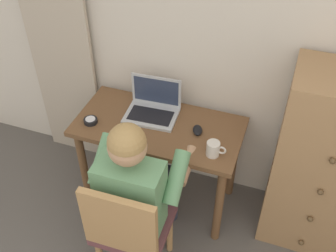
% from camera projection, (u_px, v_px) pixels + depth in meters
% --- Properties ---
extents(wall_back, '(4.80, 0.05, 2.50)m').
position_uv_depth(wall_back, '(260.00, 40.00, 2.39)').
color(wall_back, beige).
rests_on(wall_back, ground_plane).
extents(curtain_panel, '(0.50, 0.03, 2.20)m').
position_uv_depth(curtain_panel, '(57.00, 32.00, 2.78)').
color(curtain_panel, '#BCAD99').
rests_on(curtain_panel, ground_plane).
extents(desk, '(1.09, 0.54, 0.72)m').
position_uv_depth(desk, '(159.00, 139.00, 2.70)').
color(desk, brown).
rests_on(desk, ground_plane).
extents(dresser, '(0.58, 0.46, 1.27)m').
position_uv_depth(dresser, '(323.00, 165.00, 2.46)').
color(dresser, '#9E754C').
rests_on(dresser, ground_plane).
extents(chair, '(0.43, 0.41, 0.87)m').
position_uv_depth(chair, '(129.00, 228.00, 2.30)').
color(chair, brown).
rests_on(chair, ground_plane).
extents(person_seated, '(0.54, 0.59, 1.18)m').
position_uv_depth(person_seated, '(139.00, 183.00, 2.32)').
color(person_seated, '#33384C').
rests_on(person_seated, ground_plane).
extents(laptop, '(0.36, 0.27, 0.24)m').
position_uv_depth(laptop, '(153.00, 107.00, 2.68)').
color(laptop, '#B7BABF').
rests_on(laptop, desk).
extents(computer_mouse, '(0.09, 0.11, 0.03)m').
position_uv_depth(computer_mouse, '(198.00, 130.00, 2.56)').
color(computer_mouse, black).
rests_on(computer_mouse, desk).
extents(desk_clock, '(0.09, 0.09, 0.03)m').
position_uv_depth(desk_clock, '(91.00, 121.00, 2.63)').
color(desk_clock, black).
rests_on(desk_clock, desk).
extents(coffee_mug, '(0.12, 0.08, 0.09)m').
position_uv_depth(coffee_mug, '(213.00, 149.00, 2.39)').
color(coffee_mug, silver).
rests_on(coffee_mug, desk).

